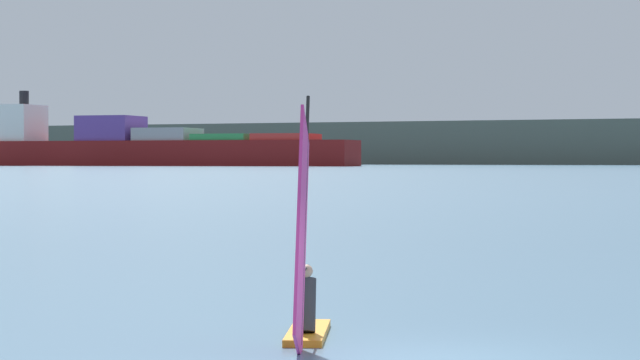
# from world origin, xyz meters

# --- Properties ---
(ground_plane) EXTENTS (4000.00, 4000.00, 0.00)m
(ground_plane) POSITION_xyz_m (0.00, 0.00, 0.00)
(ground_plane) COLOR #476B84
(windsurfer) EXTENTS (1.55, 4.15, 4.29)m
(windsurfer) POSITION_xyz_m (-2.43, 1.01, 1.04)
(windsurfer) COLOR orange
(windsurfer) RESTS_ON ground_plane
(cargo_ship) EXTENTS (166.61, 32.10, 31.82)m
(cargo_ship) POSITION_xyz_m (-238.82, 441.93, 7.69)
(cargo_ship) COLOR maroon
(cargo_ship) RESTS_ON ground_plane
(distant_headland) EXTENTS (897.83, 426.08, 21.50)m
(distant_headland) POSITION_xyz_m (-129.20, 766.49, 10.75)
(distant_headland) COLOR #4C564C
(distant_headland) RESTS_ON ground_plane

